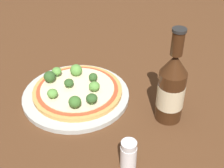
% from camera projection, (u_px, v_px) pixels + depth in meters
% --- Properties ---
extents(ground_plane, '(3.00, 3.00, 0.00)m').
position_uv_depth(ground_plane, '(82.00, 92.00, 0.81)').
color(ground_plane, '#4C2D19').
extents(plate, '(0.27, 0.27, 0.01)m').
position_uv_depth(plate, '(76.00, 95.00, 0.79)').
color(plate, '#B2B7B2').
rests_on(plate, ground_plane).
extents(pizza, '(0.22, 0.22, 0.01)m').
position_uv_depth(pizza, '(78.00, 90.00, 0.78)').
color(pizza, tan).
rests_on(pizza, plate).
extents(broccoli_floret_0, '(0.03, 0.03, 0.03)m').
position_uv_depth(broccoli_floret_0, '(57.00, 71.00, 0.81)').
color(broccoli_floret_0, '#6B8E51').
rests_on(broccoli_floret_0, pizza).
extents(broccoli_floret_1, '(0.03, 0.03, 0.03)m').
position_uv_depth(broccoli_floret_1, '(52.00, 93.00, 0.74)').
color(broccoli_floret_1, '#6B8E51').
rests_on(broccoli_floret_1, pizza).
extents(broccoli_floret_2, '(0.02, 0.02, 0.02)m').
position_uv_depth(broccoli_floret_2, '(93.00, 77.00, 0.79)').
color(broccoli_floret_2, '#6B8E51').
rests_on(broccoli_floret_2, pizza).
extents(broccoli_floret_3, '(0.03, 0.03, 0.03)m').
position_uv_depth(broccoli_floret_3, '(73.00, 102.00, 0.71)').
color(broccoli_floret_3, '#6B8E51').
rests_on(broccoli_floret_3, pizza).
extents(broccoli_floret_4, '(0.02, 0.02, 0.02)m').
position_uv_depth(broccoli_floret_4, '(69.00, 83.00, 0.77)').
color(broccoli_floret_4, '#6B8E51').
rests_on(broccoli_floret_4, pizza).
extents(broccoli_floret_5, '(0.03, 0.03, 0.03)m').
position_uv_depth(broccoli_floret_5, '(94.00, 86.00, 0.76)').
color(broccoli_floret_5, '#6B8E51').
rests_on(broccoli_floret_5, pizza).
extents(broccoli_floret_6, '(0.03, 0.03, 0.03)m').
position_uv_depth(broccoli_floret_6, '(49.00, 78.00, 0.78)').
color(broccoli_floret_6, '#6B8E51').
rests_on(broccoli_floret_6, pizza).
extents(broccoli_floret_7, '(0.03, 0.03, 0.03)m').
position_uv_depth(broccoli_floret_7, '(76.00, 70.00, 0.82)').
color(broccoli_floret_7, '#6B8E51').
rests_on(broccoli_floret_7, pizza).
extents(broccoli_floret_8, '(0.03, 0.03, 0.03)m').
position_uv_depth(broccoli_floret_8, '(92.00, 98.00, 0.72)').
color(broccoli_floret_8, '#6B8E51').
rests_on(broccoli_floret_8, pizza).
extents(beer_bottle, '(0.06, 0.06, 0.23)m').
position_uv_depth(beer_bottle, '(171.00, 88.00, 0.68)').
color(beer_bottle, '#381E0F').
rests_on(beer_bottle, ground_plane).
extents(pepper_shaker, '(0.03, 0.03, 0.06)m').
position_uv_depth(pepper_shaker, '(128.00, 155.00, 0.60)').
color(pepper_shaker, silver).
rests_on(pepper_shaker, ground_plane).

